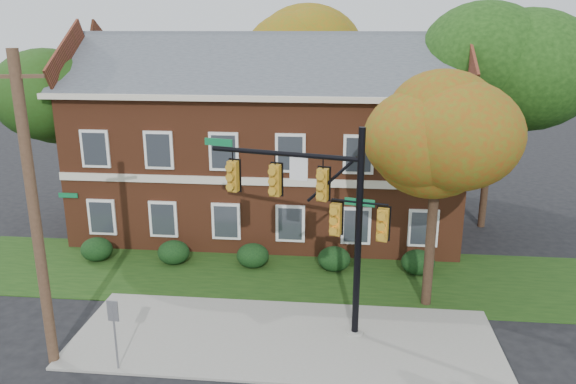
# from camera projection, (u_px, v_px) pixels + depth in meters

# --- Properties ---
(ground) EXTENTS (120.00, 120.00, 0.00)m
(ground) POSITION_uv_depth(u_px,v_px,m) (281.00, 356.00, 17.71)
(ground) COLOR black
(ground) RESTS_ON ground
(sidewalk) EXTENTS (14.00, 5.00, 0.08)m
(sidewalk) POSITION_uv_depth(u_px,v_px,m) (285.00, 338.00, 18.65)
(sidewalk) COLOR gray
(sidewalk) RESTS_ON ground
(grass_strip) EXTENTS (30.00, 6.00, 0.04)m
(grass_strip) POSITION_uv_depth(u_px,v_px,m) (298.00, 275.00, 23.43)
(grass_strip) COLOR #193811
(grass_strip) RESTS_ON ground
(apartment_building) EXTENTS (18.80, 8.80, 9.74)m
(apartment_building) POSITION_uv_depth(u_px,v_px,m) (268.00, 131.00, 27.90)
(apartment_building) COLOR brown
(apartment_building) RESTS_ON ground
(hedge_far_left) EXTENTS (1.40, 1.26, 1.05)m
(hedge_far_left) POSITION_uv_depth(u_px,v_px,m) (97.00, 249.00, 24.83)
(hedge_far_left) COLOR black
(hedge_far_left) RESTS_ON ground
(hedge_left) EXTENTS (1.40, 1.26, 1.05)m
(hedge_left) POSITION_uv_depth(u_px,v_px,m) (174.00, 252.00, 24.49)
(hedge_left) COLOR black
(hedge_left) RESTS_ON ground
(hedge_center) EXTENTS (1.40, 1.26, 1.05)m
(hedge_center) POSITION_uv_depth(u_px,v_px,m) (253.00, 256.00, 24.15)
(hedge_center) COLOR black
(hedge_center) RESTS_ON ground
(hedge_right) EXTENTS (1.40, 1.26, 1.05)m
(hedge_right) POSITION_uv_depth(u_px,v_px,m) (334.00, 259.00, 23.81)
(hedge_right) COLOR black
(hedge_right) RESTS_ON ground
(hedge_far_right) EXTENTS (1.40, 1.26, 1.05)m
(hedge_far_right) POSITION_uv_depth(u_px,v_px,m) (418.00, 262.00, 23.47)
(hedge_far_right) COLOR black
(hedge_far_right) RESTS_ON ground
(tree_near_right) EXTENTS (4.50, 4.25, 8.58)m
(tree_near_right) POSITION_uv_depth(u_px,v_px,m) (447.00, 129.00, 19.00)
(tree_near_right) COLOR black
(tree_near_right) RESTS_ON ground
(tree_left_rear) EXTENTS (5.40, 5.10, 8.88)m
(tree_left_rear) POSITION_uv_depth(u_px,v_px,m) (67.00, 98.00, 27.31)
(tree_left_rear) COLOR black
(tree_left_rear) RESTS_ON ground
(tree_right_rear) EXTENTS (6.30, 5.95, 10.62)m
(tree_right_rear) POSITION_uv_depth(u_px,v_px,m) (505.00, 68.00, 26.73)
(tree_right_rear) COLOR black
(tree_right_rear) RESTS_ON ground
(tree_far_rear) EXTENTS (6.84, 6.46, 11.52)m
(tree_far_rear) POSITION_uv_depth(u_px,v_px,m) (307.00, 46.00, 34.16)
(tree_far_rear) COLOR black
(tree_far_rear) RESTS_ON ground
(traffic_signal) EXTENTS (6.20, 1.69, 7.08)m
(traffic_signal) POSITION_uv_depth(u_px,v_px,m) (321.00, 207.00, 18.08)
(traffic_signal) COLOR gray
(traffic_signal) RESTS_ON ground
(utility_pole) EXTENTS (1.46, 0.43, 9.45)m
(utility_pole) POSITION_uv_depth(u_px,v_px,m) (35.00, 215.00, 16.08)
(utility_pole) COLOR #463120
(utility_pole) RESTS_ON ground
(sign_post) EXTENTS (0.34, 0.07, 2.33)m
(sign_post) POSITION_uv_depth(u_px,v_px,m) (114.00, 324.00, 16.54)
(sign_post) COLOR slate
(sign_post) RESTS_ON ground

